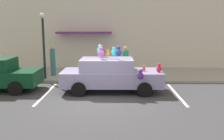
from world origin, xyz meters
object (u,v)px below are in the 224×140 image
at_px(plush_covered_car, 110,74).
at_px(teddy_bear_on_sidewalk, 91,72).
at_px(street_lamp_post, 43,38).
at_px(pedestrian_walking_past, 53,61).
at_px(pedestrian_near_shopfront, 125,63).

height_order(plush_covered_car, teddy_bear_on_sidewalk, plush_covered_car).
xyz_separation_m(street_lamp_post, pedestrian_walking_past, (0.24, 0.84, -1.37)).
bearing_deg(pedestrian_near_shopfront, street_lamp_post, -177.00).
bearing_deg(pedestrian_walking_past, teddy_bear_on_sidewalk, -11.35).
relative_size(plush_covered_car, pedestrian_walking_past, 2.64).
bearing_deg(street_lamp_post, plush_covered_car, -29.39).
relative_size(teddy_bear_on_sidewalk, pedestrian_near_shopfront, 0.35).
distance_m(teddy_bear_on_sidewalk, street_lamp_post, 3.16).
bearing_deg(plush_covered_car, pedestrian_near_shopfront, 70.97).
bearing_deg(teddy_bear_on_sidewalk, pedestrian_walking_past, 168.65).
bearing_deg(street_lamp_post, teddy_bear_on_sidewalk, 8.90).
xyz_separation_m(pedestrian_near_shopfront, pedestrian_walking_past, (-4.19, 0.61, -0.00)).
bearing_deg(teddy_bear_on_sidewalk, plush_covered_car, -64.57).
bearing_deg(pedestrian_walking_past, pedestrian_near_shopfront, -8.24).
xyz_separation_m(street_lamp_post, pedestrian_near_shopfront, (4.43, 0.23, -1.37)).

